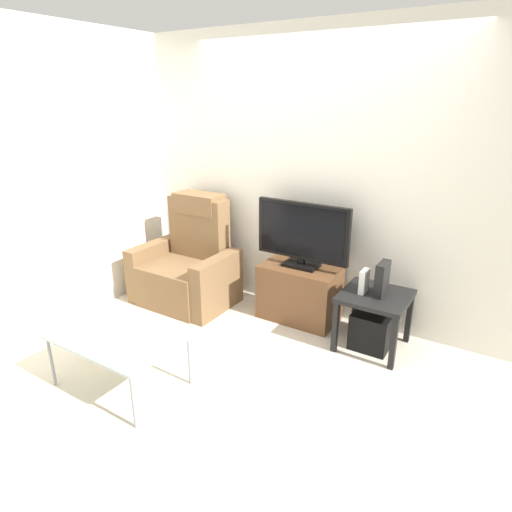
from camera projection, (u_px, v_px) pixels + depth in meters
ground_plane at (250, 362)px, 3.49m from camera, size 6.40×6.40×0.00m
wall_back at (317, 179)px, 3.94m from camera, size 6.40×0.06×2.60m
wall_side at (76, 178)px, 3.97m from camera, size 0.06×4.48×2.60m
tv_stand at (299, 293)px, 4.09m from camera, size 0.72×0.41×0.53m
television at (302, 234)px, 3.90m from camera, size 0.89×0.20×0.60m
recliner_armchair at (188, 266)px, 4.45m from camera, size 0.98×0.78×1.08m
side_table at (375, 303)px, 3.57m from camera, size 0.54×0.54×0.49m
subwoofer_box at (372, 330)px, 3.66m from camera, size 0.31×0.31×0.31m
book_upright at (364, 281)px, 3.55m from camera, size 0.05×0.13×0.20m
game_console at (382, 279)px, 3.49m from camera, size 0.07×0.20×0.28m
coffee_table at (118, 338)px, 3.09m from camera, size 0.90×0.60×0.42m
cell_phone at (110, 336)px, 3.06m from camera, size 0.13×0.17×0.01m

